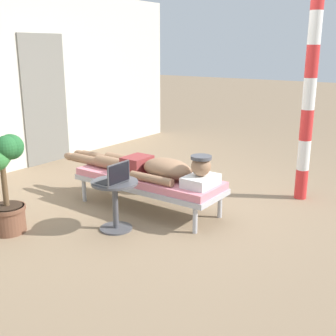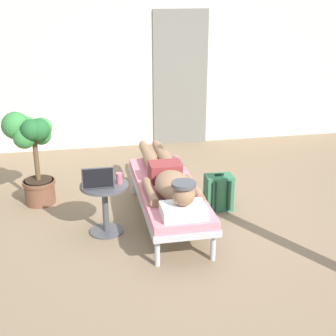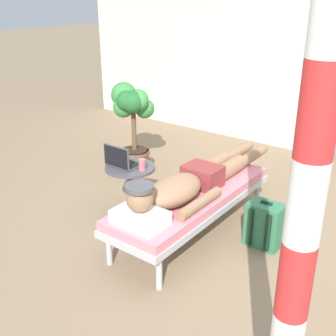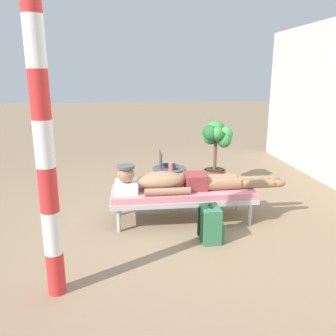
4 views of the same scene
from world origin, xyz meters
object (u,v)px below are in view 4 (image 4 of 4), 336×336
object	(u,v)px
potted_plant	(216,145)
side_table	(169,179)
drink_glass	(171,167)
lounge_chair	(182,194)
porch_post	(44,144)
backpack	(210,224)
person_reclining	(180,181)
laptop	(165,163)

from	to	relation	value
potted_plant	side_table	bearing A→B (deg)	-49.75
side_table	potted_plant	size ratio (longest dim) A/B	0.49
drink_glass	lounge_chair	bearing A→B (deg)	9.33
porch_post	backpack	bearing A→B (deg)	117.46
side_table	porch_post	distance (m)	2.59
person_reclining	potted_plant	world-z (taller)	potted_plant
potted_plant	porch_post	size ratio (longest dim) A/B	0.41
person_reclining	porch_post	world-z (taller)	porch_post
backpack	potted_plant	bearing A→B (deg)	164.47
backpack	laptop	bearing A→B (deg)	-165.08
lounge_chair	laptop	bearing A→B (deg)	-169.26
drink_glass	potted_plant	size ratio (longest dim) A/B	0.10
laptop	drink_glass	xyz separation A→B (m)	(0.21, 0.05, -0.00)
person_reclining	drink_glass	xyz separation A→B (m)	(-0.51, -0.05, 0.06)
drink_glass	person_reclining	bearing A→B (deg)	5.34
lounge_chair	potted_plant	distance (m)	1.62
drink_glass	potted_plant	xyz separation A→B (m)	(-0.88, 0.86, 0.11)
lounge_chair	drink_glass	size ratio (longest dim) A/B	16.60
side_table	laptop	distance (m)	0.24
side_table	person_reclining	bearing A→B (deg)	4.25
lounge_chair	porch_post	bearing A→B (deg)	-43.00
backpack	porch_post	size ratio (longest dim) A/B	0.16
backpack	lounge_chair	bearing A→B (deg)	-160.39
drink_glass	backpack	size ratio (longest dim) A/B	0.26
drink_glass	backpack	xyz separation A→B (m)	(1.12, 0.30, -0.38)
backpack	potted_plant	xyz separation A→B (m)	(-2.00, 0.56, 0.49)
laptop	person_reclining	bearing A→B (deg)	7.94
person_reclining	potted_plant	size ratio (longest dim) A/B	2.02
person_reclining	drink_glass	distance (m)	0.51
side_table	drink_glass	xyz separation A→B (m)	(0.15, 0.00, 0.22)
drink_glass	laptop	bearing A→B (deg)	-165.91
person_reclining	laptop	xyz separation A→B (m)	(-0.72, -0.10, 0.06)
lounge_chair	backpack	world-z (taller)	backpack
lounge_chair	potted_plant	xyz separation A→B (m)	(-1.39, 0.77, 0.34)
porch_post	laptop	bearing A→B (deg)	150.99
side_table	backpack	size ratio (longest dim) A/B	1.23
person_reclining	backpack	bearing A→B (deg)	22.53
person_reclining	backpack	distance (m)	0.74
drink_glass	backpack	bearing A→B (deg)	15.08
laptop	backpack	distance (m)	1.43
drink_glass	porch_post	world-z (taller)	porch_post
potted_plant	porch_post	distance (m)	3.55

